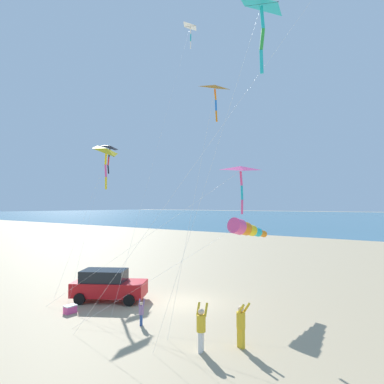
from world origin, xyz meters
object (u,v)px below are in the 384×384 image
object	(u,v)px
person_child_green_jacket	(241,323)
kite_delta_orange_high_right	(262,4)
kite_delta_small_distant	(240,170)
kite_delta_striped_overhead	(190,27)
cooler_box	(70,309)
kite_delta_magenta_far_left	(107,152)
person_child_grey_jacket	(141,311)
kite_delta_long_streamer_right	(215,89)
kite_windsock_blue_topmost	(245,229)
parked_car	(108,285)
kite_delta_rainbow_low_near	(110,148)
person_adult_flyer	(201,326)

from	to	relation	value
person_child_green_jacket	kite_delta_orange_high_right	bearing A→B (deg)	112.56
kite_delta_small_distant	kite_delta_striped_overhead	size ratio (longest dim) A/B	0.50
cooler_box	kite_delta_magenta_far_left	world-z (taller)	kite_delta_magenta_far_left
person_child_grey_jacket	kite_delta_long_streamer_right	distance (m)	11.04
person_child_grey_jacket	kite_windsock_blue_topmost	bearing A→B (deg)	159.18
kite_delta_striped_overhead	kite_delta_magenta_far_left	bearing A→B (deg)	-29.66
parked_car	person_child_green_jacket	distance (m)	9.78
kite_windsock_blue_topmost	parked_car	bearing A→B (deg)	-57.97
parked_car	kite_windsock_blue_topmost	distance (m)	8.89
person_child_grey_jacket	kite_delta_magenta_far_left	bearing A→B (deg)	-119.63
kite_delta_long_streamer_right	kite_windsock_blue_topmost	distance (m)	8.41
kite_delta_magenta_far_left	kite_delta_small_distant	distance (m)	12.37
kite_delta_rainbow_low_near	kite_delta_orange_high_right	world-z (taller)	kite_delta_orange_high_right
person_adult_flyer	person_child_green_jacket	distance (m)	1.66
parked_car	person_adult_flyer	bearing A→B (deg)	74.16
cooler_box	kite_delta_small_distant	distance (m)	11.69
kite_delta_rainbow_low_near	kite_windsock_blue_topmost	world-z (taller)	kite_delta_rainbow_low_near
cooler_box	kite_windsock_blue_topmost	bearing A→B (deg)	136.67
kite_delta_long_streamer_right	kite_delta_rainbow_low_near	world-z (taller)	same
kite_delta_rainbow_low_near	kite_delta_orange_high_right	distance (m)	20.43
person_adult_flyer	kite_windsock_blue_topmost	size ratio (longest dim) A/B	0.18
person_child_green_jacket	kite_delta_striped_overhead	bearing A→B (deg)	-134.81
parked_car	kite_delta_striped_overhead	world-z (taller)	kite_delta_striped_overhead
kite_windsock_blue_topmost	person_child_grey_jacket	bearing A→B (deg)	-20.82
kite_delta_small_distant	kite_windsock_blue_topmost	distance (m)	3.89
person_child_grey_jacket	kite_delta_rainbow_low_near	bearing A→B (deg)	-123.78
cooler_box	kite_delta_small_distant	size ratio (longest dim) A/B	0.06
person_child_green_jacket	kite_windsock_blue_topmost	xyz separation A→B (m)	(-5.54, -2.75, 3.37)
parked_car	person_child_grey_jacket	world-z (taller)	parked_car
person_child_grey_jacket	kite_windsock_blue_topmost	xyz separation A→B (m)	(-6.13, 2.33, 3.71)
kite_delta_magenta_far_left	kite_windsock_blue_topmost	size ratio (longest dim) A/B	1.00
cooler_box	person_child_grey_jacket	xyz separation A→B (m)	(-0.96, 4.36, 0.45)
person_child_green_jacket	kite_delta_small_distant	size ratio (longest dim) A/B	0.17
person_child_green_jacket	person_child_grey_jacket	world-z (taller)	person_child_green_jacket
parked_car	cooler_box	bearing A→B (deg)	5.65
cooler_box	kite_delta_striped_overhead	xyz separation A→B (m)	(-12.10, -1.18, 20.83)
person_adult_flyer	kite_delta_magenta_far_left	xyz separation A→B (m)	(-5.78, -12.97, 8.83)
person_adult_flyer	kite_windsock_blue_topmost	world-z (taller)	kite_windsock_blue_topmost
person_adult_flyer	person_child_grey_jacket	xyz separation A→B (m)	(-0.67, -4.00, -0.34)
kite_delta_orange_high_right	person_child_green_jacket	bearing A→B (deg)	-67.44
person_child_green_jacket	kite_delta_long_streamer_right	distance (m)	10.22
kite_delta_magenta_far_left	cooler_box	bearing A→B (deg)	37.25
person_child_green_jacket	kite_delta_rainbow_low_near	distance (m)	21.94
person_child_green_jacket	kite_windsock_blue_topmost	distance (m)	7.04
kite_delta_magenta_far_left	person_adult_flyer	bearing A→B (deg)	66.00
parked_car	kite_delta_magenta_far_left	xyz separation A→B (m)	(-3.33, -4.34, 8.89)
kite_delta_magenta_far_left	kite_delta_striped_overhead	distance (m)	13.18
person_adult_flyer	kite_delta_striped_overhead	bearing A→B (deg)	-141.08
kite_delta_magenta_far_left	kite_windsock_blue_topmost	xyz separation A→B (m)	(-1.03, 11.30, -5.47)
person_adult_flyer	kite_delta_striped_overhead	xyz separation A→B (m)	(-11.81, -9.54, 20.03)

